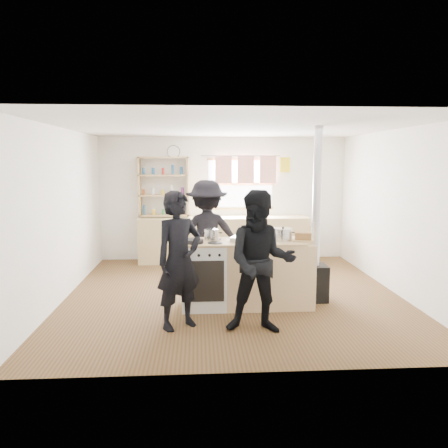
{
  "coord_description": "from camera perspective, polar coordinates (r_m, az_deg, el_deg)",
  "views": [
    {
      "loc": [
        -0.53,
        -6.43,
        2.02
      ],
      "look_at": [
        -0.14,
        -0.1,
        1.1
      ],
      "focal_mm": 35.0,
      "sensor_mm": 36.0,
      "label": 1
    }
  ],
  "objects": [
    {
      "name": "roast_tray",
      "position": [
        5.94,
        2.86,
        -1.96
      ],
      "size": [
        0.45,
        0.39,
        0.06
      ],
      "color": "silver",
      "rests_on": "cooking_island"
    },
    {
      "name": "flue_heater",
      "position": [
        6.45,
        11.81,
        -4.23
      ],
      "size": [
        0.35,
        0.35,
        2.5
      ],
      "color": "black",
      "rests_on": "ground"
    },
    {
      "name": "person_far",
      "position": [
        6.86,
        -2.25,
        -1.47
      ],
      "size": [
        1.16,
        0.73,
        1.73
      ],
      "primitive_type": "imported",
      "rotation": [
        0.0,
        0.0,
        3.23
      ],
      "color": "black",
      "rests_on": "ground"
    },
    {
      "name": "skillet_greens",
      "position": [
        5.84,
        -3.96,
        -2.24
      ],
      "size": [
        0.27,
        0.27,
        0.05
      ],
      "color": "black",
      "rests_on": "cooking_island"
    },
    {
      "name": "back_counter",
      "position": [
        8.81,
        0.01,
        -2.01
      ],
      "size": [
        3.4,
        0.55,
        0.9
      ],
      "primitive_type": "cube",
      "color": "tan",
      "rests_on": "ground"
    },
    {
      "name": "cooking_island",
      "position": [
        6.12,
        2.98,
        -6.47
      ],
      "size": [
        1.97,
        0.64,
        0.93
      ],
      "color": "white",
      "rests_on": "ground"
    },
    {
      "name": "stockpot_stove",
      "position": [
        6.06,
        -1.61,
        -1.37
      ],
      "size": [
        0.21,
        0.21,
        0.18
      ],
      "color": "#B3B3B6",
      "rests_on": "cooking_island"
    },
    {
      "name": "ground",
      "position": [
        6.76,
        1.18,
        -9.17
      ],
      "size": [
        5.0,
        5.0,
        0.01
      ],
      "primitive_type": "cube",
      "color": "brown",
      "rests_on": "ground"
    },
    {
      "name": "thermos",
      "position": [
        8.81,
        5.41,
        1.83
      ],
      "size": [
        0.1,
        0.1,
        0.28
      ],
      "primitive_type": "cylinder",
      "color": "silver",
      "rests_on": "back_counter"
    },
    {
      "name": "bread_board",
      "position": [
        6.06,
        10.28,
        -1.76
      ],
      "size": [
        0.32,
        0.25,
        0.12
      ],
      "color": "tan",
      "rests_on": "cooking_island"
    },
    {
      "name": "shelving_unit",
      "position": [
        8.81,
        -7.88,
        4.88
      ],
      "size": [
        1.0,
        0.28,
        1.2
      ],
      "color": "tan",
      "rests_on": "back_counter"
    },
    {
      "name": "person_near_right",
      "position": [
        5.14,
        4.83,
        -4.99
      ],
      "size": [
        0.89,
        0.73,
        1.69
      ],
      "primitive_type": "imported",
      "rotation": [
        0.0,
        0.0,
        -0.12
      ],
      "color": "black",
      "rests_on": "ground"
    },
    {
      "name": "person_near_left",
      "position": [
        5.28,
        -5.9,
        -4.74
      ],
      "size": [
        0.73,
        0.67,
        1.67
      ],
      "primitive_type": "imported",
      "rotation": [
        0.0,
        0.0,
        0.6
      ],
      "color": "black",
      "rests_on": "ground"
    },
    {
      "name": "stockpot_counter",
      "position": [
        6.06,
        7.7,
        -1.34
      ],
      "size": [
        0.26,
        0.26,
        0.2
      ],
      "color": "#B6B6B9",
      "rests_on": "cooking_island"
    }
  ]
}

